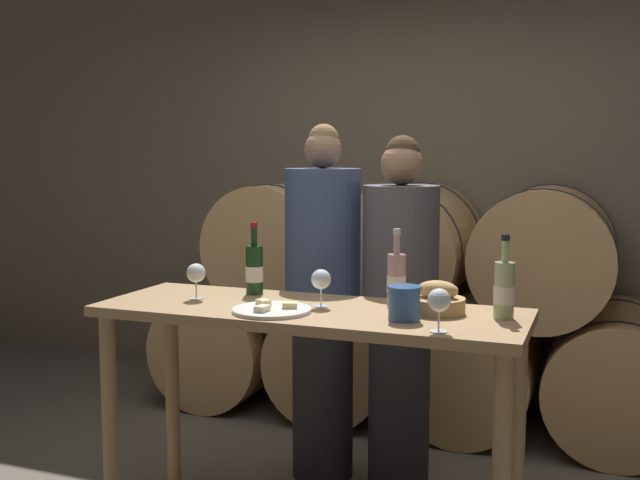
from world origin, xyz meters
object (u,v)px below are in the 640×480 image
at_px(person_right, 400,313).
at_px(wine_bottle_red, 254,269).
at_px(tasting_table, 309,346).
at_px(bread_basket, 437,301).
at_px(cheese_plate, 272,310).
at_px(person_left, 323,301).
at_px(wine_bottle_rose, 396,279).
at_px(wine_bottle_white, 504,290).
at_px(wine_glass_left, 321,280).
at_px(wine_glass_far_left, 196,274).
at_px(blue_crock, 404,302).
at_px(wine_glass_center, 439,301).

xyz_separation_m(person_right, wine_bottle_red, (-0.52, -0.43, 0.23)).
distance_m(tasting_table, wine_bottle_red, 0.45).
xyz_separation_m(bread_basket, cheese_plate, (-0.58, -0.20, -0.04)).
height_order(person_left, wine_bottle_rose, person_left).
height_order(tasting_table, wine_bottle_white, wine_bottle_white).
relative_size(person_left, person_right, 1.03).
height_order(cheese_plate, wine_glass_left, wine_glass_left).
xyz_separation_m(wine_bottle_white, wine_glass_left, (-0.69, -0.04, -0.00)).
xyz_separation_m(wine_bottle_red, wine_bottle_white, (1.05, -0.11, -0.00)).
xyz_separation_m(wine_bottle_white, bread_basket, (-0.24, 0.00, -0.06)).
distance_m(cheese_plate, wine_glass_far_left, 0.42).
distance_m(wine_bottle_rose, blue_crock, 0.28).
xyz_separation_m(blue_crock, wine_glass_left, (-0.36, 0.11, 0.04)).
bearing_deg(person_right, cheese_plate, -112.35).
relative_size(tasting_table, person_left, 0.99).
bearing_deg(person_left, person_right, 0.01).
bearing_deg(wine_bottle_red, blue_crock, -20.21).
bearing_deg(wine_bottle_red, wine_bottle_white, -5.93).
bearing_deg(cheese_plate, wine_glass_far_left, 163.32).
relative_size(wine_bottle_red, bread_basket, 1.48).
xyz_separation_m(tasting_table, wine_bottle_rose, (0.30, 0.18, 0.26)).
distance_m(wine_bottle_rose, bread_basket, 0.22).
bearing_deg(wine_bottle_white, wine_glass_center, -121.03).
bearing_deg(wine_bottle_rose, blue_crock, -69.03).
distance_m(cheese_plate, wine_glass_center, 0.67).
bearing_deg(wine_glass_far_left, cheese_plate, -16.68).
distance_m(person_right, wine_glass_far_left, 0.96).
bearing_deg(person_left, wine_glass_center, -48.72).
xyz_separation_m(tasting_table, person_right, (0.20, 0.61, 0.02)).
bearing_deg(wine_bottle_white, wine_glass_far_left, -176.30).
relative_size(wine_bottle_rose, wine_glass_far_left, 2.03).
bearing_deg(bread_basket, tasting_table, -171.16).
height_order(tasting_table, person_left, person_left).
bearing_deg(wine_glass_center, person_right, 113.00).
bearing_deg(person_right, wine_glass_left, -105.69).
xyz_separation_m(wine_bottle_rose, wine_glass_left, (-0.26, -0.15, 0.00)).
relative_size(wine_bottle_red, wine_bottle_rose, 1.02).
bearing_deg(wine_glass_far_left, person_right, 41.59).
bearing_deg(blue_crock, wine_bottle_white, 25.49).
distance_m(person_left, person_right, 0.38).
xyz_separation_m(tasting_table, person_left, (-0.17, 0.61, 0.05)).
bearing_deg(wine_bottle_rose, wine_glass_left, -150.36).
height_order(tasting_table, bread_basket, bread_basket).
distance_m(wine_bottle_white, wine_bottle_rose, 0.44).
bearing_deg(blue_crock, wine_bottle_rose, 110.97).
distance_m(person_right, bread_basket, 0.63).
relative_size(person_right, wine_glass_far_left, 10.99).
xyz_separation_m(cheese_plate, wine_glass_left, (0.14, 0.15, 0.10)).
relative_size(person_left, wine_bottle_white, 5.50).
xyz_separation_m(tasting_table, wine_glass_center, (0.55, -0.22, 0.26)).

